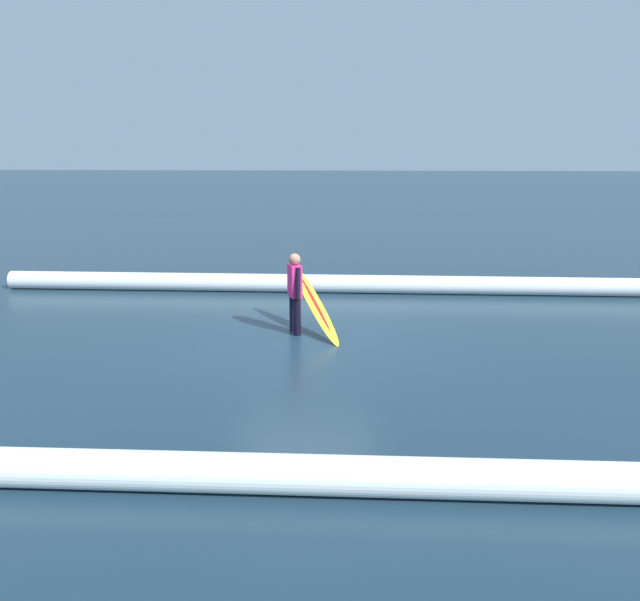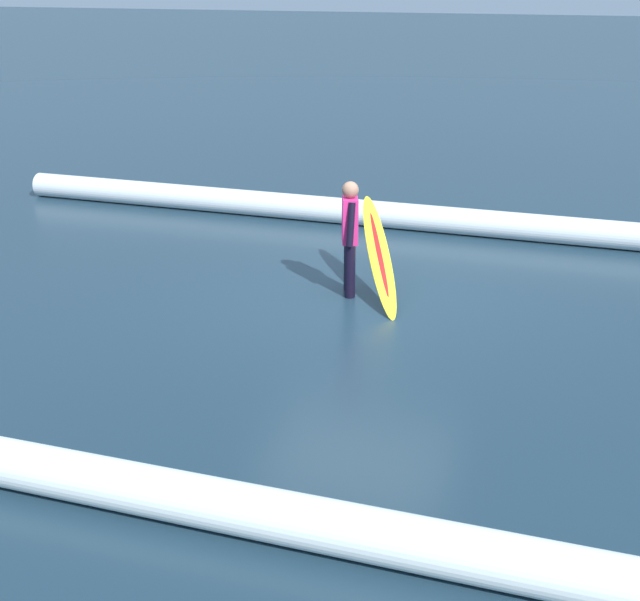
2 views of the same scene
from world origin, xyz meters
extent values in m
plane|color=#1B3342|center=(0.00, 0.00, 0.00)|extent=(172.87, 172.87, 0.00)
cylinder|color=black|center=(0.27, -0.41, 0.35)|extent=(0.14, 0.14, 0.71)
cylinder|color=black|center=(0.17, -0.14, 0.35)|extent=(0.14, 0.14, 0.71)
cube|color=#D82672|center=(0.22, -0.27, 1.01)|extent=(0.31, 0.39, 0.60)
sphere|color=#936954|center=(0.22, -0.27, 1.41)|extent=(0.22, 0.22, 0.22)
cylinder|color=black|center=(0.30, -0.48, 1.01)|extent=(0.09, 0.22, 0.57)
cylinder|color=black|center=(0.14, -0.07, 1.01)|extent=(0.09, 0.18, 0.57)
ellipsoid|color=yellow|center=(-0.14, -0.41, 0.55)|extent=(1.19, 2.02, 1.13)
ellipsoid|color=red|center=(-0.14, -0.41, 0.55)|extent=(0.84, 1.57, 0.92)
cylinder|color=white|center=(-2.40, -3.75, 0.22)|extent=(20.03, 0.61, 0.44)
cylinder|color=white|center=(-1.13, 5.42, 0.21)|extent=(15.74, 0.46, 0.41)
camera|label=1|loc=(-0.84, 11.23, 3.42)|focal=35.69mm
camera|label=2|loc=(-3.46, 11.15, 4.09)|focal=53.21mm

